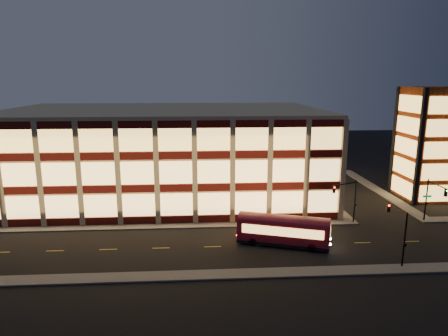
{
  "coord_description": "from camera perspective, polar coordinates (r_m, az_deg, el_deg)",
  "views": [
    {
      "loc": [
        2.54,
        -49.53,
        19.1
      ],
      "look_at": [
        6.26,
        8.0,
        6.31
      ],
      "focal_mm": 32.0,
      "sensor_mm": 36.0,
      "label": 1
    }
  ],
  "objects": [
    {
      "name": "sidewalk_office_south",
      "position": [
        54.28,
        -9.41,
        -8.19
      ],
      "size": [
        54.0,
        2.0,
        0.15
      ],
      "primitive_type": "cube",
      "color": "#514F4C",
      "rests_on": "ground"
    },
    {
      "name": "sidewalk_tower_west",
      "position": [
        76.01,
        20.91,
        -2.83
      ],
      "size": [
        2.0,
        30.0,
        0.15
      ],
      "primitive_type": "cube",
      "color": "#514F4C",
      "rests_on": "ground"
    },
    {
      "name": "traffic_signal_far",
      "position": [
        55.57,
        17.22,
        -3.71
      ],
      "size": [
        3.79,
        1.87,
        6.0
      ],
      "color": "black",
      "rests_on": "ground"
    },
    {
      "name": "ground",
      "position": [
        53.14,
        -6.26,
        -8.63
      ],
      "size": [
        200.0,
        200.0,
        0.0
      ],
      "primitive_type": "plane",
      "color": "black",
      "rests_on": "ground"
    },
    {
      "name": "office_building",
      "position": [
        67.71,
        -8.27,
        2.3
      ],
      "size": [
        50.45,
        30.45,
        14.5
      ],
      "color": "tan",
      "rests_on": "ground"
    },
    {
      "name": "sidewalk_office_east",
      "position": [
        72.16,
        12.93,
        -3.1
      ],
      "size": [
        2.0,
        30.0,
        0.15
      ],
      "primitive_type": "cube",
      "color": "#514F4C",
      "rests_on": "ground"
    },
    {
      "name": "sidewalk_near",
      "position": [
        41.26,
        -7.05,
        -15.05
      ],
      "size": [
        100.0,
        2.0,
        0.15
      ],
      "primitive_type": "cube",
      "color": "#514F4C",
      "rests_on": "ground"
    },
    {
      "name": "traffic_signal_near",
      "position": [
        46.32,
        23.66,
        -7.44
      ],
      "size": [
        0.32,
        4.45,
        6.0
      ],
      "color": "black",
      "rests_on": "ground"
    },
    {
      "name": "traffic_signal_right",
      "position": [
        59.8,
        27.7,
        -3.49
      ],
      "size": [
        1.2,
        4.37,
        6.0
      ],
      "color": "black",
      "rests_on": "ground"
    },
    {
      "name": "trolley_bus",
      "position": [
        47.89,
        8.48,
        -8.56
      ],
      "size": [
        10.93,
        5.87,
        3.6
      ],
      "rotation": [
        0.0,
        0.0,
        -0.32
      ],
      "color": "maroon",
      "rests_on": "ground"
    },
    {
      "name": "stair_tower",
      "position": [
        72.68,
        27.37,
        3.11
      ],
      "size": [
        8.6,
        8.6,
        18.0
      ],
      "color": "#8C3814",
      "rests_on": "ground"
    }
  ]
}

